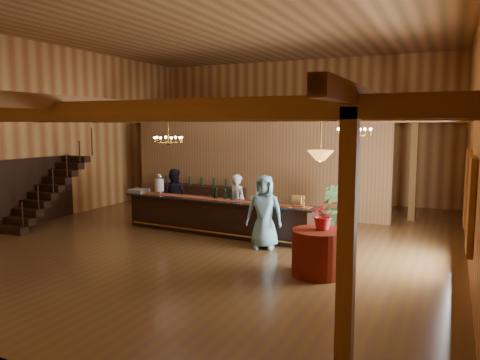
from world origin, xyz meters
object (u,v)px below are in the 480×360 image
at_px(pendant_lamp, 320,155).
at_px(chandelier_right, 354,131).
at_px(bartender, 238,203).
at_px(staff_second, 174,196).
at_px(tasting_bar, 216,217).
at_px(round_table, 318,253).
at_px(guest, 264,212).
at_px(backbar_shelf, 202,199).
at_px(chandelier_left, 168,139).
at_px(raffle_drum, 298,200).
at_px(floor_plant, 331,206).
at_px(beverage_dispenser, 159,184).

bearing_deg(pendant_lamp, chandelier_right, 85.66).
height_order(bartender, staff_second, staff_second).
relative_size(tasting_bar, round_table, 5.52).
bearing_deg(staff_second, guest, 147.86).
relative_size(staff_second, guest, 0.93).
relative_size(pendant_lamp, guest, 0.50).
bearing_deg(backbar_shelf, round_table, -37.97).
distance_m(pendant_lamp, bartender, 4.58).
bearing_deg(round_table, pendant_lamp, 0.00).
height_order(chandelier_left, staff_second, chandelier_left).
bearing_deg(raffle_drum, chandelier_right, 16.16).
distance_m(tasting_bar, raffle_drum, 2.50).
relative_size(round_table, guest, 0.59).
relative_size(bartender, floor_plant, 1.21).
xyz_separation_m(backbar_shelf, round_table, (5.49, -5.07, 0.00)).
relative_size(raffle_drum, round_table, 0.32).
distance_m(backbar_shelf, staff_second, 2.10).
bearing_deg(backbar_shelf, pendant_lamp, -37.97).
xyz_separation_m(raffle_drum, chandelier_left, (-3.90, 0.25, 1.43)).
distance_m(beverage_dispenser, round_table, 6.06).
xyz_separation_m(beverage_dispenser, chandelier_right, (5.64, -0.10, 1.58)).
distance_m(round_table, bartender, 4.31).
xyz_separation_m(chandelier_left, chandelier_right, (5.16, 0.11, 0.25)).
height_order(bartender, floor_plant, bartender).
height_order(round_table, chandelier_right, chandelier_right).
bearing_deg(backbar_shelf, staff_second, -80.19).
height_order(round_table, bartender, bartender).
height_order(chandelier_right, bartender, chandelier_right).
bearing_deg(beverage_dispenser, tasting_bar, -6.30).
bearing_deg(tasting_bar, chandelier_right, 6.71).
bearing_deg(guest, raffle_drum, 29.00).
height_order(round_table, pendant_lamp, pendant_lamp).
bearing_deg(pendant_lamp, chandelier_left, 155.43).
distance_m(round_table, chandelier_right, 3.37).
distance_m(bartender, staff_second, 2.18).
relative_size(bartender, guest, 0.90).
relative_size(beverage_dispenser, backbar_shelf, 0.19).
xyz_separation_m(backbar_shelf, floor_plant, (4.71, -0.84, 0.21)).
bearing_deg(chandelier_right, floor_plant, 117.53).
relative_size(backbar_shelf, floor_plant, 2.44).
xyz_separation_m(guest, floor_plant, (0.97, 2.75, -0.23)).
xyz_separation_m(pendant_lamp, guest, (-1.75, 1.48, -1.50)).
distance_m(beverage_dispenser, chandelier_right, 5.86).
height_order(chandelier_right, guest, chandelier_right).
relative_size(beverage_dispenser, chandelier_right, 0.75).
relative_size(backbar_shelf, pendant_lamp, 3.60).
bearing_deg(floor_plant, tasting_bar, -144.18).
height_order(backbar_shelf, staff_second, staff_second).
bearing_deg(staff_second, raffle_drum, 157.99).
height_order(backbar_shelf, pendant_lamp, pendant_lamp).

